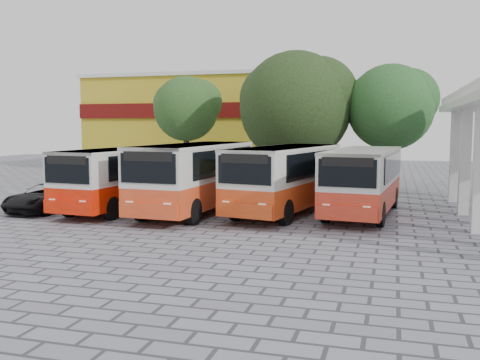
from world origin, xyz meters
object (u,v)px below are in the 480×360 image
(bus_centre_left, at_px, (195,173))
(parked_car, at_px, (47,197))
(bus_far_right, at_px, (363,177))
(bus_far_left, at_px, (123,175))
(bus_centre_right, at_px, (286,175))

(bus_centre_left, distance_m, parked_car, 7.05)
(bus_centre_left, bearing_deg, bus_far_right, 14.47)
(bus_far_left, height_order, bus_far_right, bus_far_right)
(bus_centre_left, height_order, parked_car, bus_centre_left)
(bus_far_left, bearing_deg, bus_far_right, 13.47)
(bus_far_left, xyz_separation_m, bus_centre_right, (7.54, 1.11, 0.07))
(parked_car, bearing_deg, bus_centre_left, 14.60)
(bus_far_right, height_order, parked_car, bus_far_right)
(bus_centre_left, bearing_deg, bus_centre_right, 17.03)
(bus_far_left, height_order, parked_car, bus_far_left)
(bus_centre_right, bearing_deg, parked_car, -156.41)
(bus_centre_left, height_order, bus_centre_right, bus_centre_left)
(bus_far_right, xyz_separation_m, parked_car, (-14.20, -2.92, -1.05))
(bus_far_left, distance_m, bus_centre_right, 7.63)
(bus_far_left, distance_m, bus_far_right, 11.06)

